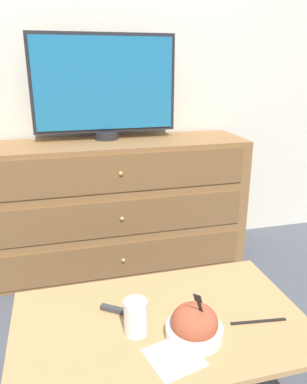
# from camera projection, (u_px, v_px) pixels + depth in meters

# --- Properties ---
(ground_plane) EXTENTS (12.00, 12.00, 0.00)m
(ground_plane) POSITION_uv_depth(u_px,v_px,m) (94.00, 247.00, 2.66)
(ground_plane) COLOR #474C56
(wall_back) EXTENTS (12.00, 0.05, 2.60)m
(wall_back) POSITION_uv_depth(u_px,v_px,m) (82.00, 52.00, 2.26)
(wall_back) COLOR silver
(wall_back) RESTS_ON ground_plane
(dresser) EXTENTS (1.59, 0.46, 0.80)m
(dresser) POSITION_uv_depth(u_px,v_px,m) (116.00, 205.00, 2.33)
(dresser) COLOR olive
(dresser) RESTS_ON ground_plane
(tv) EXTENTS (0.84, 0.14, 0.60)m
(tv) POSITION_uv_depth(u_px,v_px,m) (104.00, 86.00, 2.18)
(tv) COLOR #232328
(tv) RESTS_ON dresser
(coffee_table) EXTENTS (1.01, 0.61, 0.39)m
(coffee_table) POSITION_uv_depth(u_px,v_px,m) (161.00, 332.00, 1.31)
(coffee_table) COLOR tan
(coffee_table) RESTS_ON ground_plane
(takeout_bowl) EXTENTS (0.19, 0.19, 0.19)m
(takeout_bowl) POSITION_uv_depth(u_px,v_px,m) (194.00, 325.00, 1.20)
(takeout_bowl) COLOR silver
(takeout_bowl) RESTS_ON coffee_table
(drink_cup) EXTENTS (0.08, 0.08, 0.12)m
(drink_cup) POSITION_uv_depth(u_px,v_px,m) (136.00, 319.00, 1.22)
(drink_cup) COLOR beige
(drink_cup) RESTS_ON coffee_table
(napkin) EXTENTS (0.18, 0.18, 0.00)m
(napkin) POSITION_uv_depth(u_px,v_px,m) (174.00, 357.00, 1.13)
(napkin) COLOR white
(napkin) RESTS_ON coffee_table
(knife) EXTENTS (0.20, 0.04, 0.01)m
(knife) POSITION_uv_depth(u_px,v_px,m) (258.00, 321.00, 1.29)
(knife) COLOR black
(knife) RESTS_ON coffee_table
(remote_control) EXTENTS (0.14, 0.11, 0.02)m
(remote_control) POSITION_uv_depth(u_px,v_px,m) (121.00, 311.00, 1.33)
(remote_control) COLOR #38383D
(remote_control) RESTS_ON coffee_table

